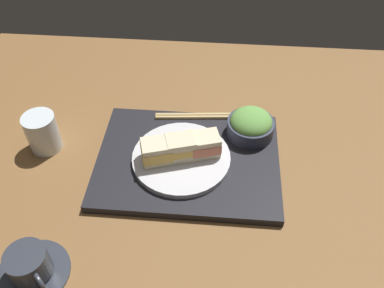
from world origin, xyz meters
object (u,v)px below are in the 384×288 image
(sandwich_near, at_px, (205,144))
(coffee_cup, at_px, (30,266))
(sandwich_far, at_px, (157,152))
(sandwich_plate, at_px, (181,158))
(salad_bowl, at_px, (251,125))
(drinking_glass, at_px, (42,132))
(chopsticks_pair, at_px, (195,116))
(sandwich_middle, at_px, (181,148))

(sandwich_near, bearing_deg, coffee_cup, 45.46)
(sandwich_far, relative_size, coffee_cup, 0.58)
(sandwich_plate, height_order, sandwich_near, sandwich_near)
(sandwich_near, height_order, salad_bowl, salad_bowl)
(salad_bowl, relative_size, coffee_cup, 0.82)
(coffee_cup, height_order, drinking_glass, drinking_glass)
(salad_bowl, bearing_deg, coffee_cup, 43.88)
(sandwich_near, height_order, sandwich_far, sandwich_far)
(salad_bowl, bearing_deg, sandwich_far, 29.02)
(sandwich_near, distance_m, drinking_glass, 0.38)
(chopsticks_pair, bearing_deg, coffee_cup, 58.60)
(sandwich_middle, distance_m, drinking_glass, 0.33)
(sandwich_plate, relative_size, salad_bowl, 1.99)
(chopsticks_pair, bearing_deg, sandwich_middle, 82.40)
(sandwich_middle, height_order, sandwich_far, sandwich_middle)
(sandwich_far, bearing_deg, salad_bowl, -150.98)
(sandwich_plate, distance_m, sandwich_middle, 0.03)
(chopsticks_pair, height_order, coffee_cup, coffee_cup)
(sandwich_middle, distance_m, chopsticks_pair, 0.15)
(coffee_cup, bearing_deg, drinking_glass, -75.50)
(sandwich_far, xyz_separation_m, drinking_glass, (0.27, -0.05, -0.01))
(salad_bowl, relative_size, drinking_glass, 1.19)
(coffee_cup, xyz_separation_m, drinking_glass, (0.08, -0.32, 0.02))
(sandwich_middle, xyz_separation_m, salad_bowl, (-0.15, -0.10, -0.01))
(sandwich_plate, xyz_separation_m, drinking_glass, (0.33, -0.03, 0.02))
(chopsticks_pair, bearing_deg, drinking_glass, 18.03)
(sandwich_middle, bearing_deg, sandwich_plate, -90.00)
(sandwich_near, distance_m, coffee_cup, 0.42)
(sandwich_near, distance_m, salad_bowl, 0.13)
(sandwich_plate, bearing_deg, drinking_glass, -6.05)
(sandwich_plate, distance_m, sandwich_far, 0.06)
(sandwich_middle, height_order, chopsticks_pair, sandwich_middle)
(sandwich_far, distance_m, drinking_glass, 0.28)
(sandwich_near, relative_size, salad_bowl, 0.69)
(sandwich_near, bearing_deg, drinking_glass, -2.88)
(sandwich_near, bearing_deg, sandwich_middle, 16.88)
(sandwich_middle, bearing_deg, sandwich_near, -163.12)
(sandwich_near, height_order, drinking_glass, drinking_glass)
(sandwich_near, height_order, sandwich_middle, sandwich_middle)
(sandwich_far, xyz_separation_m, coffee_cup, (0.19, 0.27, -0.03))
(sandwich_plate, relative_size, chopsticks_pair, 1.11)
(sandwich_plate, xyz_separation_m, sandwich_far, (0.05, 0.02, 0.03))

